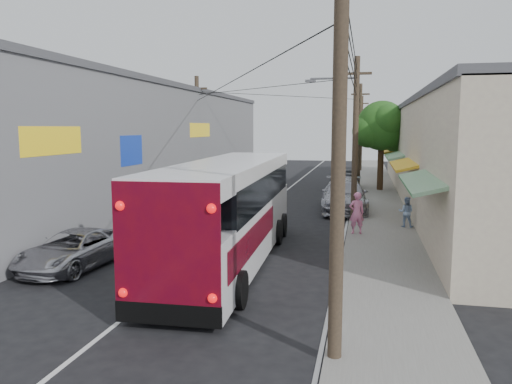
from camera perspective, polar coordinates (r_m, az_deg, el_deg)
ground at (r=13.71m, az=-13.32°, el=-12.68°), size 120.00×120.00×0.00m
sidewalk at (r=31.92m, az=13.69°, el=-1.12°), size 3.00×80.00×0.12m
building_right at (r=34.02m, az=21.37°, el=4.33°), size 7.09×40.00×6.25m
building_left at (r=32.82m, az=-13.32°, el=5.42°), size 7.20×36.00×7.25m
utility_poles at (r=32.01m, az=7.81°, el=6.35°), size 11.80×45.28×8.00m
street_tree at (r=37.61m, az=14.28°, el=7.17°), size 4.40×4.00×6.60m
coach_bus at (r=17.18m, az=-2.99°, el=-2.12°), size 3.17×12.32×3.52m
jeepney at (r=17.79m, az=-20.07°, el=-6.19°), size 2.44×4.63×1.24m
parked_suv at (r=28.33m, az=10.05°, el=-0.40°), size 2.85×6.23×1.77m
parked_car_mid at (r=36.63m, az=10.35°, el=1.10°), size 2.00×4.42×1.47m
parked_car_far at (r=38.80m, az=10.23°, el=1.40°), size 2.02×4.42×1.40m
pedestrian_near at (r=21.85m, az=11.43°, el=-2.35°), size 0.75×0.59×1.81m
pedestrian_far at (r=23.89m, az=16.79°, el=-2.19°), size 0.76×0.64×1.40m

